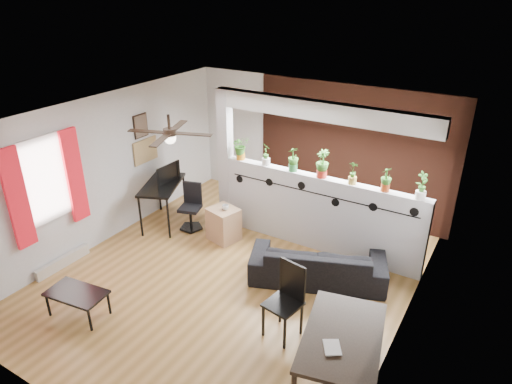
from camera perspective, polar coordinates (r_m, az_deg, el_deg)
name	(u,v)px	position (r m, az deg, el deg)	size (l,w,h in m)	color
room_shell	(230,203)	(6.74, -3.22, -1.44)	(6.30, 7.10, 2.90)	brown
partition_wall	(319,213)	(7.87, 7.88, -2.65)	(3.60, 0.18, 1.35)	#BCBCC1
ceiling_header	(326,112)	(7.22, 8.72, 9.91)	(3.60, 0.18, 0.30)	silver
pier_column	(226,158)	(8.45, -3.81, 4.20)	(0.22, 0.20, 2.60)	#BCBCC1
brick_panel	(352,153)	(8.88, 11.95, 4.77)	(3.90, 0.05, 2.60)	#9B452D
vine_decal	(318,194)	(7.61, 7.77, -0.24)	(3.31, 0.01, 0.30)	black
window_assembly	(46,183)	(7.60, -24.81, 1.06)	(0.09, 1.30, 1.55)	white
baseboard_heater	(63,262)	(8.22, -22.96, -8.03)	(0.08, 1.00, 0.18)	beige
corkboard	(145,151)	(8.93, -13.66, 5.04)	(0.03, 0.60, 0.45)	#A07F4D
framed_art	(141,126)	(8.74, -14.22, 8.01)	(0.03, 0.34, 0.44)	#8C7259
ceiling_fan	(170,134)	(6.60, -10.73, 7.08)	(1.19, 1.19, 0.43)	black
potted_plant_0	(240,147)	(8.18, -1.95, 5.62)	(0.28, 0.29, 0.44)	orange
potted_plant_1	(266,153)	(7.93, 1.27, 4.87)	(0.26, 0.26, 0.41)	silver
potted_plant_2	(293,158)	(7.70, 4.68, 4.20)	(0.25, 0.27, 0.42)	#318642
potted_plant_3	(322,163)	(7.49, 8.30, 3.61)	(0.29, 0.26, 0.47)	red
potted_plant_4	(353,172)	(7.34, 12.05, 2.48)	(0.20, 0.16, 0.38)	gold
potted_plant_5	(386,179)	(7.20, 15.98, 1.62)	(0.22, 0.24, 0.39)	#C34316
potted_plant_6	(422,185)	(7.10, 20.05, 0.88)	(0.27, 0.28, 0.43)	white
sofa	(318,264)	(7.24, 7.72, -8.87)	(1.98, 0.78, 0.58)	black
cube_shelf	(224,224)	(8.23, -4.06, -4.04)	(0.50, 0.45, 0.61)	#A27755
cup	(225,207)	(8.04, -3.84, -1.94)	(0.12, 0.12, 0.09)	gray
computer_desk	(162,188)	(8.74, -11.68, 0.55)	(1.01, 1.30, 0.83)	black
monitor	(166,176)	(8.77, -11.13, 1.94)	(0.06, 0.34, 0.19)	black
office_chair	(191,209)	(8.63, -8.10, -2.17)	(0.46, 0.47, 0.88)	black
dining_table	(342,340)	(5.40, 10.75, -17.75)	(1.11, 1.53, 0.76)	black
book	(324,348)	(5.15, 8.48, -18.69)	(0.17, 0.24, 0.02)	gray
folding_chair	(288,293)	(6.05, 3.99, -12.54)	(0.49, 0.49, 1.05)	black
coffee_table	(77,295)	(6.93, -21.51, -11.84)	(0.88, 0.56, 0.39)	black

